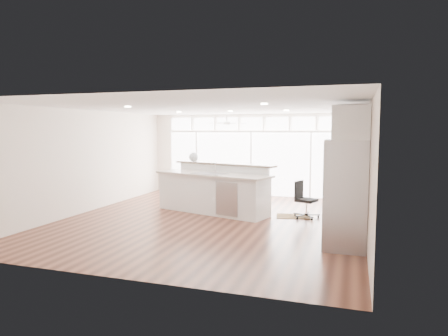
% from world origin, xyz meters
% --- Properties ---
extents(floor, '(7.00, 8.00, 0.02)m').
position_xyz_m(floor, '(0.00, 0.00, -0.01)').
color(floor, '#411E14').
rests_on(floor, ground).
extents(ceiling, '(7.00, 8.00, 0.02)m').
position_xyz_m(ceiling, '(0.00, 0.00, 2.70)').
color(ceiling, white).
rests_on(ceiling, wall_back).
extents(wall_back, '(7.00, 0.04, 2.70)m').
position_xyz_m(wall_back, '(0.00, 4.00, 1.35)').
color(wall_back, white).
rests_on(wall_back, floor).
extents(wall_front, '(7.00, 0.04, 2.70)m').
position_xyz_m(wall_front, '(0.00, -4.00, 1.35)').
color(wall_front, white).
rests_on(wall_front, floor).
extents(wall_left, '(0.04, 8.00, 2.70)m').
position_xyz_m(wall_left, '(-3.50, 0.00, 1.35)').
color(wall_left, white).
rests_on(wall_left, floor).
extents(wall_right, '(0.04, 8.00, 2.70)m').
position_xyz_m(wall_right, '(3.50, 0.00, 1.35)').
color(wall_right, white).
rests_on(wall_right, floor).
extents(glass_wall, '(5.80, 0.06, 2.08)m').
position_xyz_m(glass_wall, '(0.00, 3.94, 1.05)').
color(glass_wall, white).
rests_on(glass_wall, wall_back).
extents(transom_row, '(5.90, 0.06, 0.40)m').
position_xyz_m(transom_row, '(0.00, 3.94, 2.38)').
color(transom_row, white).
rests_on(transom_row, wall_back).
extents(desk_window, '(0.04, 0.85, 0.85)m').
position_xyz_m(desk_window, '(3.46, 0.30, 1.55)').
color(desk_window, white).
rests_on(desk_window, wall_right).
extents(ceiling_fan, '(1.16, 1.16, 0.32)m').
position_xyz_m(ceiling_fan, '(-0.50, 2.80, 2.48)').
color(ceiling_fan, white).
rests_on(ceiling_fan, ceiling).
extents(recessed_lights, '(3.40, 3.00, 0.02)m').
position_xyz_m(recessed_lights, '(0.00, 0.20, 2.68)').
color(recessed_lights, white).
rests_on(recessed_lights, ceiling).
extents(oven_cabinet, '(0.64, 1.20, 2.50)m').
position_xyz_m(oven_cabinet, '(3.17, 1.80, 1.25)').
color(oven_cabinet, white).
rests_on(oven_cabinet, floor).
extents(desk_nook, '(0.72, 1.30, 0.76)m').
position_xyz_m(desk_nook, '(3.13, 0.30, 0.38)').
color(desk_nook, white).
rests_on(desk_nook, floor).
extents(upper_cabinets, '(0.64, 1.30, 0.64)m').
position_xyz_m(upper_cabinets, '(3.17, 0.30, 2.35)').
color(upper_cabinets, white).
rests_on(upper_cabinets, wall_right).
extents(refrigerator, '(0.76, 0.90, 2.00)m').
position_xyz_m(refrigerator, '(3.11, -1.35, 1.00)').
color(refrigerator, '#A2A2A6').
rests_on(refrigerator, floor).
extents(fridge_cabinet, '(0.64, 0.90, 0.60)m').
position_xyz_m(fridge_cabinet, '(3.17, -1.35, 2.30)').
color(fridge_cabinet, white).
rests_on(fridge_cabinet, wall_right).
extents(framed_photos, '(0.06, 0.22, 0.80)m').
position_xyz_m(framed_photos, '(3.46, 0.92, 1.40)').
color(framed_photos, black).
rests_on(framed_photos, wall_right).
extents(kitchen_island, '(3.43, 2.09, 1.28)m').
position_xyz_m(kitchen_island, '(-0.28, 0.88, 0.64)').
color(kitchen_island, white).
rests_on(kitchen_island, floor).
extents(rug, '(0.93, 0.74, 0.01)m').
position_xyz_m(rug, '(1.83, 1.03, 0.01)').
color(rug, '#3D2813').
rests_on(rug, floor).
extents(office_chair, '(0.59, 0.56, 0.90)m').
position_xyz_m(office_chair, '(2.15, 0.99, 0.45)').
color(office_chair, black).
rests_on(office_chair, floor).
extents(fishbowl, '(0.35, 0.35, 0.27)m').
position_xyz_m(fishbowl, '(-1.08, 1.54, 1.41)').
color(fishbowl, silver).
rests_on(fishbowl, kitchen_island).
extents(monitor, '(0.12, 0.49, 0.40)m').
position_xyz_m(monitor, '(3.05, 0.30, 0.96)').
color(monitor, black).
rests_on(monitor, desk_nook).
extents(keyboard, '(0.17, 0.37, 0.02)m').
position_xyz_m(keyboard, '(2.88, 0.30, 0.77)').
color(keyboard, silver).
rests_on(keyboard, desk_nook).
extents(potted_plant, '(0.28, 0.31, 0.22)m').
position_xyz_m(potted_plant, '(3.17, 1.80, 2.61)').
color(potted_plant, '#275524').
rests_on(potted_plant, oven_cabinet).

